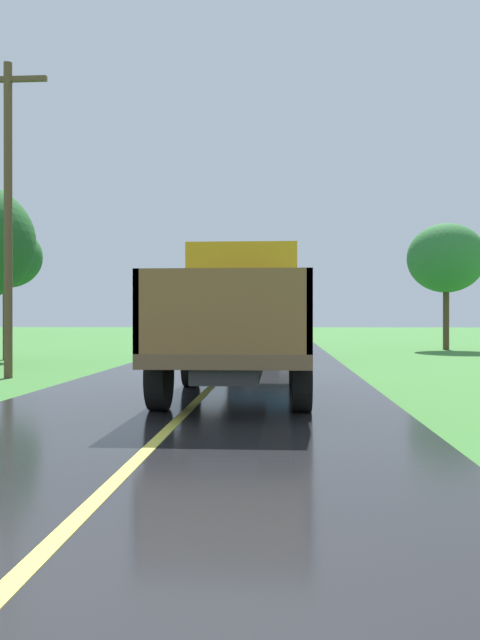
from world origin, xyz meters
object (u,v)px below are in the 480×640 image
object	(u,v)px
utility_pole_roadside	(8,209)
roadside_tree_near_left	(7,258)
banana_truck_far	(267,317)
banana_truck_near	(240,317)
roadside_tree_far_left	(446,258)

from	to	relation	value
utility_pole_roadside	roadside_tree_near_left	world-z (taller)	utility_pole_roadside
banana_truck_far	roadside_tree_near_left	world-z (taller)	roadside_tree_near_left
banana_truck_near	roadside_tree_far_left	size ratio (longest dim) A/B	1.01
banana_truck_far	roadside_tree_near_left	bearing A→B (deg)	-169.37
banana_truck_near	utility_pole_roadside	size ratio (longest dim) A/B	0.77
banana_truck_near	banana_truck_far	world-z (taller)	same
roadside_tree_near_left	roadside_tree_far_left	world-z (taller)	roadside_tree_far_left
roadside_tree_far_left	utility_pole_roadside	bearing A→B (deg)	-133.18
banana_truck_far	roadside_tree_near_left	xyz separation A→B (m)	(-8.98, -1.68, 2.07)
utility_pole_roadside	roadside_tree_far_left	distance (m)	20.55
banana_truck_far	utility_pole_roadside	distance (m)	10.70
roadside_tree_near_left	roadside_tree_far_left	size ratio (longest dim) A/B	0.81
banana_truck_far	utility_pole_roadside	size ratio (longest dim) A/B	0.77
banana_truck_far	utility_pole_roadside	xyz separation A→B (m)	(-6.02, -8.45, 2.60)
utility_pole_roadside	roadside_tree_near_left	bearing A→B (deg)	113.62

